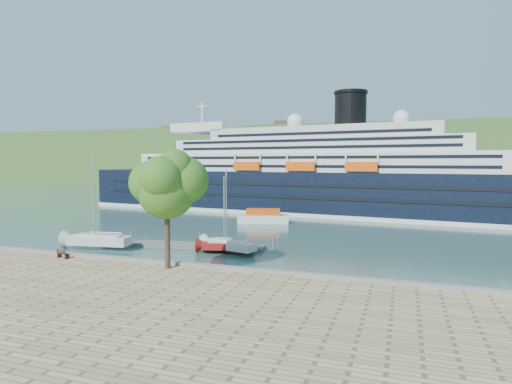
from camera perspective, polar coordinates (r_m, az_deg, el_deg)
The scene contains 11 objects.
ground at distance 42.35m, azimuth -17.93°, elevation -9.81°, with size 400.00×400.00×0.00m, color #2B4D47.
far_hillside at distance 179.45m, azimuth 11.25°, elevation 4.57°, with size 400.00×50.00×24.00m, color #376227.
quay_coping at distance 41.94m, azimuth -18.13°, elevation -8.34°, with size 220.00×0.50×0.30m, color slate.
cruise_ship at distance 85.24m, azimuth 5.25°, elevation 5.07°, with size 103.16×15.02×23.17m, color black, non-canonical shape.
park_bench at distance 44.15m, azimuth -24.31°, elevation -7.47°, with size 1.43×0.59×0.91m, color #482314, non-canonical shape.
promenade_tree at distance 36.58m, azimuth -11.79°, elevation -1.65°, with size 6.55×6.55×10.84m, color #28641A, non-canonical shape.
floating_pontoon at distance 51.44m, azimuth -9.81°, elevation -6.99°, with size 19.58×2.39×0.44m, color slate, non-canonical shape.
sailboat_white_near at distance 51.68m, azimuth -20.30°, elevation -1.61°, with size 7.96×2.21×10.28m, color silver, non-canonical shape.
sailboat_red at distance 46.68m, azimuth -3.75°, elevation -3.32°, with size 6.23×1.73×8.05m, color maroon, non-canonical shape.
sailboat_white_far at distance 46.65m, azimuth -3.54°, elevation -2.88°, with size 6.79×1.89×8.77m, color silver, non-canonical shape.
tender_launch at distance 70.28m, azimuth 0.95°, elevation -3.21°, with size 8.36×2.86×2.31m, color #E5510D, non-canonical shape.
Camera 1 is at (25.01, -32.69, 9.97)m, focal length 30.00 mm.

